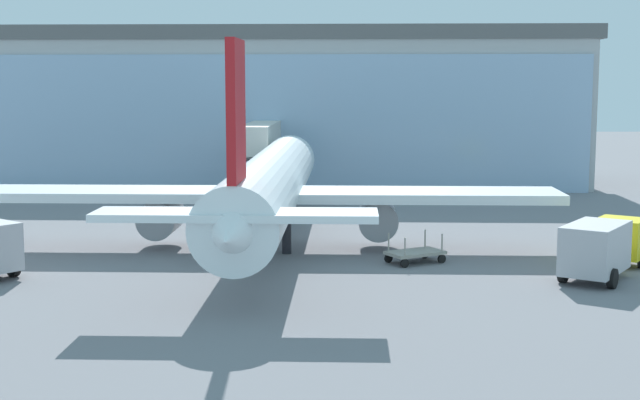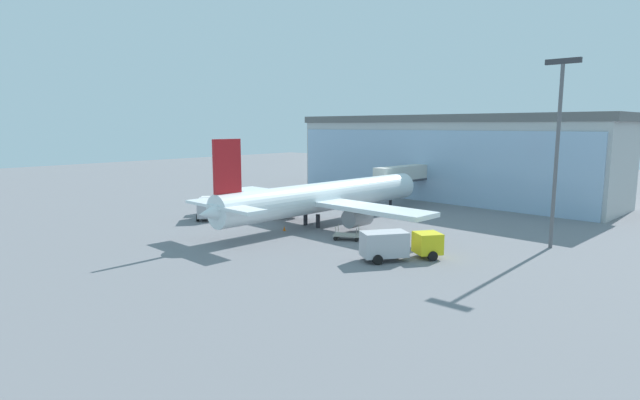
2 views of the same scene
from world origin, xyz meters
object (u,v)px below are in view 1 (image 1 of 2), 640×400
safety_cone_wingtip (17,252)px  fuel_truck (604,245)px  airplane (269,187)px  baggage_cart (415,253)px  jet_bridge (262,140)px  safety_cone_nose (249,263)px

safety_cone_wingtip → fuel_truck: bearing=-9.8°
airplane → safety_cone_wingtip: (-13.02, -2.71, -3.04)m
fuel_truck → baggage_cart: bearing=104.1°
jet_bridge → airplane: 21.08m
safety_cone_nose → jet_bridge: bearing=91.4°
airplane → safety_cone_nose: airplane is taller
fuel_truck → baggage_cart: fuel_truck is taller
jet_bridge → safety_cone_wingtip: (-11.59, -23.71, -4.23)m
airplane → safety_cone_nose: (-0.78, -5.82, -3.04)m
airplane → baggage_cart: (7.48, -4.55, -2.81)m
airplane → fuel_truck: 17.78m
safety_cone_wingtip → airplane: bearing=11.8°
jet_bridge → fuel_truck: jet_bridge is taller
airplane → baggage_cart: 9.20m
safety_cone_nose → baggage_cart: bearing=8.8°
jet_bridge → fuel_truck: bearing=-145.5°
safety_cone_nose → airplane: bearing=82.4°
baggage_cart → safety_cone_nose: baggage_cart is taller
baggage_cart → safety_cone_wingtip: size_ratio=5.86×
safety_cone_nose → fuel_truck: bearing=-6.4°
jet_bridge → safety_cone_nose: bearing=-175.3°
airplane → safety_cone_wingtip: bearing=104.5°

